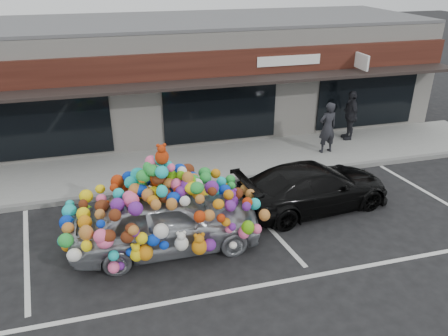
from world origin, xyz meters
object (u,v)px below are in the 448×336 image
object	(u,v)px
pedestrian_a	(327,128)
pedestrian_c	(350,115)
black_sedan	(314,187)
toy_car	(166,213)

from	to	relation	value
pedestrian_a	pedestrian_c	distance (m)	1.73
black_sedan	pedestrian_c	world-z (taller)	pedestrian_c
pedestrian_a	pedestrian_c	world-z (taller)	pedestrian_c
pedestrian_a	pedestrian_c	bearing A→B (deg)	-152.93
toy_car	pedestrian_a	world-z (taller)	toy_car
toy_car	pedestrian_a	distance (m)	7.48
toy_car	black_sedan	bearing A→B (deg)	-79.14
black_sedan	pedestrian_a	world-z (taller)	pedestrian_a
toy_car	pedestrian_c	bearing A→B (deg)	-57.06
black_sedan	pedestrian_a	bearing A→B (deg)	-39.02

